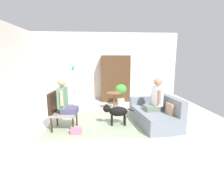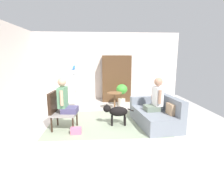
# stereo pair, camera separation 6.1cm
# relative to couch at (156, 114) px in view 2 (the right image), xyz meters

# --- Properties ---
(ground_plane) EXTENTS (7.28, 7.28, 0.00)m
(ground_plane) POSITION_rel_couch_xyz_m (-1.36, 0.16, -0.29)
(ground_plane) COLOR beige
(back_wall) EXTENTS (6.49, 0.12, 2.88)m
(back_wall) POSITION_rel_couch_xyz_m (-1.36, 3.25, 1.15)
(back_wall) COLOR silver
(back_wall) RESTS_ON ground
(area_rug) EXTENTS (3.16, 2.22, 0.01)m
(area_rug) POSITION_rel_couch_xyz_m (-1.39, 0.21, -0.28)
(area_rug) COLOR gray
(area_rug) RESTS_ON ground
(couch) EXTENTS (1.12, 1.75, 0.82)m
(couch) POSITION_rel_couch_xyz_m (0.00, 0.00, 0.00)
(couch) COLOR slate
(couch) RESTS_ON ground
(armchair) EXTENTS (0.68, 0.61, 0.98)m
(armchair) POSITION_rel_couch_xyz_m (-2.61, -0.17, 0.27)
(armchair) COLOR black
(armchair) RESTS_ON ground
(person_on_couch) EXTENTS (0.48, 0.51, 0.90)m
(person_on_couch) POSITION_rel_couch_xyz_m (-0.03, -0.04, 0.50)
(person_on_couch) COLOR slate
(person_on_armchair) EXTENTS (0.49, 0.53, 0.90)m
(person_on_armchair) POSITION_rel_couch_xyz_m (-2.44, -0.19, 0.52)
(person_on_armchair) COLOR #474169
(round_end_table) EXTENTS (0.52, 0.52, 0.64)m
(round_end_table) POSITION_rel_couch_xyz_m (-1.04, 1.42, 0.11)
(round_end_table) COLOR brown
(round_end_table) RESTS_ON ground
(dog) EXTENTS (0.84, 0.29, 0.60)m
(dog) POSITION_rel_couch_xyz_m (-1.11, 0.01, 0.10)
(dog) COLOR black
(dog) RESTS_ON ground
(bird_cage_stand) EXTENTS (0.47, 0.47, 1.41)m
(bird_cage_stand) POSITION_rel_couch_xyz_m (-2.43, 1.58, 0.51)
(bird_cage_stand) COLOR silver
(bird_cage_stand) RESTS_ON ground
(parrot) EXTENTS (0.17, 0.10, 0.17)m
(parrot) POSITION_rel_couch_xyz_m (-2.44, 1.58, 1.20)
(parrot) COLOR blue
(parrot) RESTS_ON bird_cage_stand
(potted_plant) EXTENTS (0.42, 0.42, 0.85)m
(potted_plant) POSITION_rel_couch_xyz_m (-0.73, 1.89, 0.25)
(potted_plant) COLOR beige
(potted_plant) RESTS_ON ground
(armoire_cabinet) EXTENTS (1.19, 0.56, 1.91)m
(armoire_cabinet) POSITION_rel_couch_xyz_m (-0.86, 2.84, 0.67)
(armoire_cabinet) COLOR #4C331E
(armoire_cabinet) RESTS_ON ground
(handbag) EXTENTS (0.26, 0.12, 0.18)m
(handbag) POSITION_rel_couch_xyz_m (-2.14, -0.55, -0.20)
(handbag) COLOR #D8668C
(handbag) RESTS_ON ground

